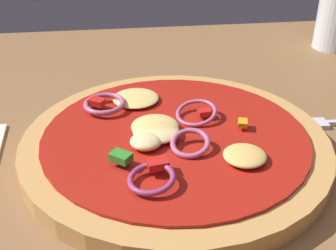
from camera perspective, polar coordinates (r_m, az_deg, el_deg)
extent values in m
cube|color=brown|center=(0.41, -6.79, -7.82)|extent=(1.50, 0.88, 0.03)
cylinder|color=tan|center=(0.41, 0.38, -2.63)|extent=(0.30, 0.30, 0.02)
cylinder|color=#A81C11|center=(0.40, 0.38, -1.29)|extent=(0.25, 0.25, 0.00)
ellipsoid|color=#EFCC72|center=(0.46, -4.93, 3.63)|extent=(0.05, 0.05, 0.01)
ellipsoid|color=#F4DB8E|center=(0.40, -2.23, -0.91)|extent=(0.04, 0.04, 0.01)
ellipsoid|color=#F4DB8E|center=(0.38, -3.66, -2.25)|extent=(0.03, 0.03, 0.01)
ellipsoid|color=#EFCC72|center=(0.40, -2.36, -0.24)|extent=(0.05, 0.05, 0.01)
ellipsoid|color=#E5BC60|center=(0.37, 9.76, -4.15)|extent=(0.04, 0.04, 0.01)
torus|color=#B25984|center=(0.45, -9.15, 2.83)|extent=(0.06, 0.06, 0.01)
torus|color=#B25984|center=(0.38, 2.41, -2.50)|extent=(0.05, 0.05, 0.01)
torus|color=#B25984|center=(0.43, 3.31, 1.65)|extent=(0.06, 0.06, 0.01)
torus|color=#93386B|center=(0.33, -2.98, -7.31)|extent=(0.05, 0.05, 0.01)
cube|color=#2D8C28|center=(0.36, -6.38, -4.32)|extent=(0.02, 0.02, 0.01)
cube|color=red|center=(0.35, -2.14, -5.37)|extent=(0.02, 0.01, 0.01)
cube|color=red|center=(0.45, -10.17, 3.09)|extent=(0.02, 0.02, 0.01)
cube|color=orange|center=(0.41, 9.55, 0.24)|extent=(0.01, 0.01, 0.01)
cube|color=red|center=(0.43, 4.42, 1.69)|extent=(0.01, 0.01, 0.01)
cube|color=silver|center=(0.49, 19.32, 0.14)|extent=(0.02, 0.02, 0.01)
cube|color=silver|center=(0.48, 15.76, 0.49)|extent=(0.04, 0.00, 0.00)
cube|color=silver|center=(0.48, 15.97, 0.16)|extent=(0.04, 0.00, 0.00)
cube|color=silver|center=(0.47, 16.19, -0.18)|extent=(0.04, 0.00, 0.00)
cube|color=silver|center=(0.47, 16.42, -0.52)|extent=(0.04, 0.00, 0.00)
cylinder|color=gold|center=(0.73, 21.70, 12.71)|extent=(0.06, 0.06, 0.08)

